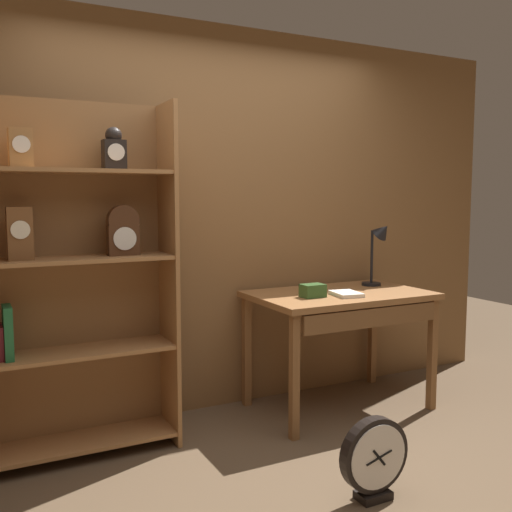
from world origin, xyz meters
TOP-DOWN VIEW (x-y plane):
  - ground_plane at (0.00, 0.00)m, footprint 10.00×10.00m
  - back_wood_panel at (0.00, 1.41)m, footprint 4.80×0.05m
  - bookshelf at (-1.02, 1.05)m, footprint 1.10×0.33m
  - workbench at (0.74, 0.95)m, footprint 1.20×0.75m
  - desk_lamp at (1.17, 1.09)m, footprint 0.21×0.21m
  - toolbox_small at (0.47, 0.90)m, footprint 0.15×0.11m
  - open_repair_manual at (0.70, 0.84)m, footprint 0.19×0.24m
  - round_clock_large at (0.18, -0.12)m, footprint 0.37×0.11m

SIDE VIEW (x-z plane):
  - ground_plane at x=0.00m, z-range 0.00..0.00m
  - round_clock_large at x=0.18m, z-range 0.00..0.41m
  - workbench at x=0.74m, z-range 0.31..1.12m
  - open_repair_manual at x=0.70m, z-range 0.81..0.83m
  - toolbox_small at x=0.47m, z-range 0.81..0.90m
  - bookshelf at x=-1.02m, z-range 0.00..2.00m
  - desk_lamp at x=1.17m, z-range 0.88..1.36m
  - back_wood_panel at x=0.00m, z-range 0.00..2.60m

